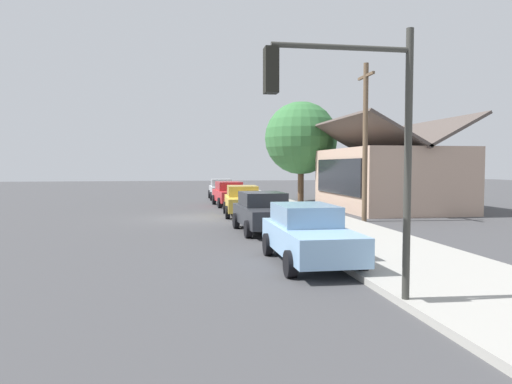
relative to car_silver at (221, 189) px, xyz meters
name	(u,v)px	position (x,y,z in m)	size (l,w,h in m)	color
ground_plane	(190,218)	(13.61, -2.85, -0.81)	(120.00, 120.00, 0.00)	#424244
sidewalk_curb	(297,215)	(13.61, 2.75, -0.73)	(60.00, 4.20, 0.16)	#A3A099
car_silver	(221,189)	(0.00, 0.00, 0.00)	(4.51, 2.00, 1.59)	silver
car_cherry	(230,194)	(6.44, -0.05, 0.00)	(4.67, 2.16, 1.59)	red
car_mustard	(243,200)	(12.80, -0.04, 0.00)	(4.52, 2.17, 1.59)	gold
car_charcoal	(264,212)	(19.15, -0.04, 0.00)	(4.48, 2.23, 1.59)	#2D3035
car_skyblue	(308,234)	(25.47, 0.03, 0.00)	(4.65, 1.98, 1.59)	#8CB7E0
storefront_building	(388,177)	(10.72, 9.13, 1.17)	(10.00, 6.64, 5.50)	tan
shade_tree	(301,138)	(3.82, 5.51, 3.86)	(5.31, 5.31, 7.34)	brown
traffic_light_main	(354,121)	(29.71, -0.31, 2.68)	(0.37, 2.79, 5.20)	#383833
utility_pole_wooden	(365,139)	(16.38, 5.35, 3.11)	(1.80, 0.24, 7.50)	brown
fire_hydrant_red	(322,230)	(22.50, 1.35, -0.32)	(0.22, 0.22, 0.71)	red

